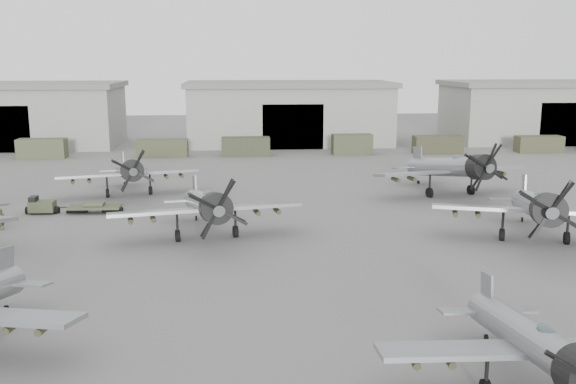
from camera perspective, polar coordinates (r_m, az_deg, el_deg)
name	(u,v)px	position (r m, az deg, el deg)	size (l,w,h in m)	color
ground	(391,303)	(32.70, 9.17, -9.74)	(220.00, 220.00, 0.00)	slate
hangar_left	(14,114)	(96.69, -23.14, 6.38)	(29.00, 14.80, 8.70)	gray
hangar_center	(289,112)	(92.08, 0.07, 7.09)	(29.00, 14.80, 8.70)	gray
hangar_right	(546,111)	(102.45, 21.92, 6.73)	(29.00, 14.80, 8.70)	gray
support_truck_1	(42,148)	(83.60, -21.02, 3.64)	(5.70, 2.20, 2.37)	#444A30
support_truck_2	(162,148)	(80.75, -11.10, 3.85)	(6.21, 2.20, 2.14)	#3E422B
support_truck_3	(246,146)	(80.23, -3.78, 4.06)	(5.97, 2.20, 2.32)	#353A26
support_truck_4	(352,144)	(81.52, 5.71, 4.23)	(4.99, 2.20, 2.55)	#3D442C
support_truck_5	(438,145)	(84.23, 13.16, 4.12)	(6.17, 2.20, 2.25)	#383825
support_truck_6	(539,144)	(89.24, 21.40, 3.99)	(5.92, 2.20, 2.11)	#40422B
aircraft_near_1	(537,345)	(24.79, 21.27, -12.53)	(11.22, 10.10, 4.50)	gray
aircraft_mid_1	(207,205)	(42.89, -7.26, -1.18)	(13.06, 11.76, 5.18)	gray
aircraft_mid_2	(537,206)	(44.87, 21.24, -1.21)	(13.45, 12.10, 5.38)	#969A9E
aircraft_far_0	(128,171)	(57.90, -14.01, 1.81)	(12.35, 11.12, 4.91)	gray
aircraft_far_1	(453,168)	(57.97, 14.42, 2.10)	(13.97, 12.58, 5.55)	gray
tug_trailer	(62,207)	(53.24, -19.43, -1.24)	(7.05, 1.61, 1.41)	#3E462E
ground_crew	(2,219)	(49.68, -24.09, -2.23)	(0.56, 0.37, 1.53)	#3A3B26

